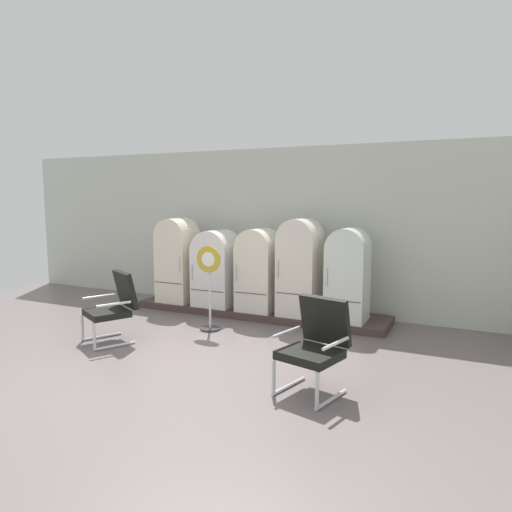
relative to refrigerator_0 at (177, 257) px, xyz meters
name	(u,v)px	position (x,y,z in m)	size (l,w,h in m)	color
ground	(150,374)	(1.61, -2.89, -0.98)	(12.00, 10.00, 0.05)	#6A5E5F
back_wall	(273,229)	(1.61, 0.77, 0.54)	(11.76, 0.12, 2.96)	beige
display_plinth	(258,311)	(1.61, 0.14, -0.89)	(4.55, 0.95, 0.12)	#443330
refrigerator_0	(177,257)	(0.00, 0.00, 0.00)	(0.64, 0.63, 1.56)	beige
refrigerator_1	(217,266)	(0.82, 0.04, -0.12)	(0.72, 0.71, 1.37)	white
refrigerator_2	(258,267)	(1.67, 0.02, -0.08)	(0.64, 0.66, 1.42)	silver
refrigerator_3	(300,264)	(2.43, 0.01, 0.02)	(0.64, 0.64, 1.60)	silver
refrigerator_4	(348,272)	(3.23, 0.00, -0.05)	(0.61, 0.64, 1.47)	silver
armchair_left	(114,304)	(0.39, -2.13, -0.41)	(0.83, 0.86, 1.01)	silver
armchair_right	(316,342)	(3.55, -2.56, -0.41)	(0.75, 0.79, 1.01)	silver
sign_stand	(209,292)	(1.32, -1.05, -0.34)	(0.41, 0.32, 1.33)	#2D2D30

